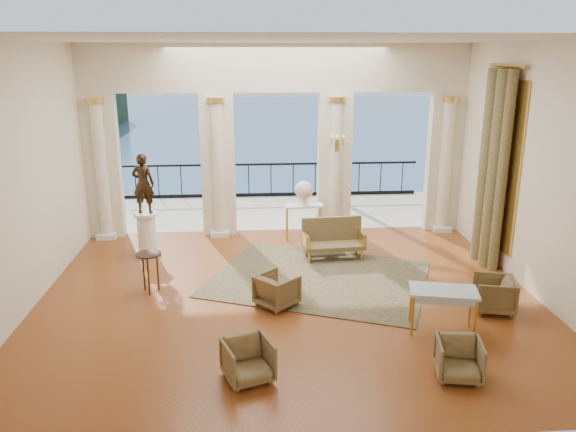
{
  "coord_description": "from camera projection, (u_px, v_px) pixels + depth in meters",
  "views": [
    {
      "loc": [
        -0.67,
        -9.41,
        4.34
      ],
      "look_at": [
        0.04,
        0.6,
        1.36
      ],
      "focal_mm": 35.0,
      "sensor_mm": 36.0,
      "label": 1
    }
  ],
  "objects": [
    {
      "name": "settee",
      "position": [
        333.0,
        238.0,
        12.12
      ],
      "size": [
        1.35,
        0.66,
        0.87
      ],
      "rotation": [
        0.0,
        0.0,
        0.08
      ],
      "color": "#3F3018",
      "rests_on": "ground"
    },
    {
      "name": "terrace",
      "position": [
        274.0,
        212.0,
        15.84
      ],
      "size": [
        10.0,
        3.6,
        0.1
      ],
      "primitive_type": "cube",
      "color": "#A6A089",
      "rests_on": "ground"
    },
    {
      "name": "armchair_d",
      "position": [
        277.0,
        289.0,
        9.84
      ],
      "size": [
        0.85,
        0.85,
        0.64
      ],
      "primitive_type": "imported",
      "rotation": [
        0.0,
        0.0,
        2.32
      ],
      "color": "#3F3018",
      "rests_on": "ground"
    },
    {
      "name": "room_walls",
      "position": [
        293.0,
        152.0,
        8.39
      ],
      "size": [
        9.0,
        9.0,
        9.0
      ],
      "color": "#F4E8CD",
      "rests_on": "ground"
    },
    {
      "name": "rug",
      "position": [
        319.0,
        278.0,
        11.09
      ],
      "size": [
        4.95,
        4.45,
        0.02
      ],
      "primitive_type": "cube",
      "rotation": [
        0.0,
        0.0,
        -0.38
      ],
      "color": "#292D17",
      "rests_on": "ground"
    },
    {
      "name": "window_frame",
      "position": [
        501.0,
        165.0,
        11.42
      ],
      "size": [
        0.04,
        1.6,
        3.4
      ],
      "primitive_type": "cube",
      "color": "gold",
      "rests_on": "room_walls"
    },
    {
      "name": "floor",
      "position": [
        288.0,
        297.0,
        10.28
      ],
      "size": [
        9.0,
        9.0,
        0.0
      ],
      "primitive_type": "plane",
      "color": "#4F230A",
      "rests_on": "ground"
    },
    {
      "name": "headland",
      "position": [
        31.0,
        106.0,
        76.05
      ],
      "size": [
        22.0,
        18.0,
        6.0
      ],
      "primitive_type": "cube",
      "color": "black",
      "rests_on": "sea"
    },
    {
      "name": "sea",
      "position": [
        254.0,
        137.0,
        69.37
      ],
      "size": [
        160.0,
        160.0,
        0.0
      ],
      "primitive_type": "plane",
      "color": "#274C81",
      "rests_on": "ground"
    },
    {
      "name": "side_table",
      "position": [
        149.0,
        259.0,
        10.31
      ],
      "size": [
        0.47,
        0.47,
        0.76
      ],
      "color": "black",
      "rests_on": "ground"
    },
    {
      "name": "curtain",
      "position": [
        492.0,
        169.0,
        11.43
      ],
      "size": [
        0.33,
        1.4,
        4.09
      ],
      "color": "#494823",
      "rests_on": "ground"
    },
    {
      "name": "balustrade",
      "position": [
        271.0,
        183.0,
        17.24
      ],
      "size": [
        9.0,
        0.06,
        1.03
      ],
      "color": "black",
      "rests_on": "terrace"
    },
    {
      "name": "armchair_b",
      "position": [
        459.0,
        357.0,
        7.66
      ],
      "size": [
        0.69,
        0.66,
        0.62
      ],
      "primitive_type": "imported",
      "rotation": [
        0.0,
        0.0,
        -0.18
      ],
      "color": "#3F3018",
      "rests_on": "ground"
    },
    {
      "name": "pedestal",
      "position": [
        147.0,
        235.0,
        12.17
      ],
      "size": [
        0.54,
        0.54,
        0.99
      ],
      "color": "silver",
      "rests_on": "ground"
    },
    {
      "name": "wall_sconce",
      "position": [
        337.0,
        144.0,
        13.1
      ],
      "size": [
        0.3,
        0.11,
        0.33
      ],
      "color": "gold",
      "rests_on": "arcade"
    },
    {
      "name": "urn",
      "position": [
        304.0,
        191.0,
        13.08
      ],
      "size": [
        0.43,
        0.43,
        0.57
      ],
      "color": "white",
      "rests_on": "console_table"
    },
    {
      "name": "arcade",
      "position": [
        277.0,
        128.0,
        13.2
      ],
      "size": [
        9.0,
        0.56,
        4.5
      ],
      "color": "beige",
      "rests_on": "ground"
    },
    {
      "name": "armchair_c",
      "position": [
        494.0,
        293.0,
        9.64
      ],
      "size": [
        0.75,
        0.78,
        0.67
      ],
      "primitive_type": "imported",
      "rotation": [
        0.0,
        0.0,
        -1.82
      ],
      "color": "#3F3018",
      "rests_on": "ground"
    },
    {
      "name": "game_table",
      "position": [
        443.0,
        294.0,
        8.85
      ],
      "size": [
        1.15,
        0.79,
        0.72
      ],
      "rotation": [
        0.0,
        0.0,
        -0.22
      ],
      "color": "#A6BED0",
      "rests_on": "ground"
    },
    {
      "name": "palm_tree",
      "position": [
        343.0,
        59.0,
        15.56
      ],
      "size": [
        2.0,
        2.0,
        4.5
      ],
      "color": "#4C3823",
      "rests_on": "terrace"
    },
    {
      "name": "armchair_a",
      "position": [
        248.0,
        359.0,
        7.61
      ],
      "size": [
        0.78,
        0.76,
        0.64
      ],
      "primitive_type": "imported",
      "rotation": [
        0.0,
        0.0,
        0.34
      ],
      "color": "#3F3018",
      "rests_on": "ground"
    },
    {
      "name": "statue",
      "position": [
        143.0,
        184.0,
        11.84
      ],
      "size": [
        0.51,
        0.37,
        1.29
      ],
      "primitive_type": "imported",
      "rotation": [
        0.0,
        0.0,
        2.99
      ],
      "color": "black",
      "rests_on": "pedestal"
    },
    {
      "name": "console_table",
      "position": [
        304.0,
        211.0,
        13.21
      ],
      "size": [
        0.92,
        0.43,
        0.85
      ],
      "rotation": [
        0.0,
        0.0,
        0.09
      ],
      "color": "silver",
      "rests_on": "ground"
    }
  ]
}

